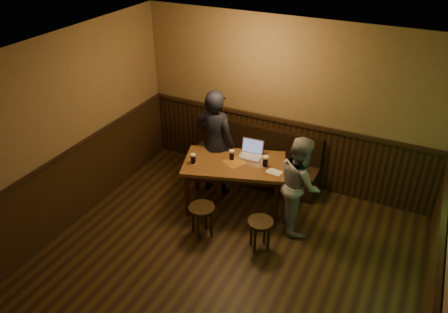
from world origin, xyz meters
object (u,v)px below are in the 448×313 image
pub_table (234,168)px  laptop (251,152)px  pint_left (193,159)px  stool_left (202,212)px  pint_mid (232,155)px  person_suit (215,143)px  person_grey (299,184)px  bench (255,164)px  pint_right (265,161)px  stool_right (260,226)px

pub_table → laptop: 0.38m
pub_table → pint_left: bearing=-169.4°
pub_table → pint_left: (-0.54, -0.30, 0.19)m
pint_left → stool_left: bearing=-51.6°
pub_table → stool_left: size_ratio=3.41×
pint_mid → person_suit: bearing=151.7°
pub_table → person_grey: bearing=-19.6°
person_suit → person_grey: 1.54m
bench → pint_mid: pint_mid is taller
pint_left → laptop: (0.69, 0.60, -0.02)m
pint_mid → laptop: (0.22, 0.25, -0.02)m
stool_left → pint_right: 1.21m
pint_mid → person_grey: bearing=-4.4°
person_suit → stool_right: bearing=141.7°
stool_right → laptop: 1.30m
stool_right → laptop: laptop is taller
bench → pint_left: (-0.54, -1.15, 0.58)m
pint_right → stool_left: bearing=-121.8°
pub_table → pint_mid: pint_mid is taller
pub_table → pint_right: size_ratio=9.78×
person_suit → pint_left: bearing=83.2°
stool_right → pint_right: 1.02m
pub_table → laptop: size_ratio=4.68×
pint_left → person_grey: bearing=9.7°
pint_left → pint_mid: same height
pub_table → pint_left: size_ratio=10.67×
stool_right → laptop: bearing=119.7°
stool_right → pint_left: (-1.28, 0.44, 0.51)m
stool_right → pint_left: bearing=161.2°
pint_left → person_grey: (1.58, 0.27, -0.15)m
stool_left → pint_mid: bearing=87.1°
pub_table → stool_right: pub_table is taller
stool_left → pint_mid: pint_mid is taller
stool_left → pint_right: bearing=58.2°
stool_left → person_suit: size_ratio=0.28×
pint_right → person_grey: bearing=-12.0°
pint_right → person_grey: 0.61m
stool_left → laptop: (0.26, 1.14, 0.48)m
person_suit → laptop: bearing=-174.8°
bench → stool_right: bearing=-65.0°
pub_table → stool_right: 1.09m
pint_mid → laptop: 0.33m
person_grey → stool_left: bearing=95.5°
stool_left → person_grey: (1.16, 0.81, 0.34)m
bench → pint_left: size_ratio=13.69×
pint_left → pint_right: 1.08m
bench → stool_right: 1.76m
bench → stool_left: size_ratio=4.37×
stool_right → pint_mid: 1.25m
pub_table → person_suit: 0.57m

